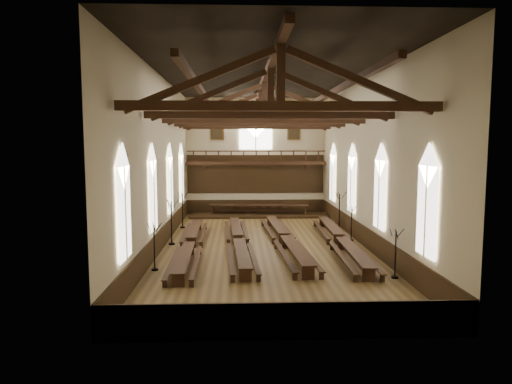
% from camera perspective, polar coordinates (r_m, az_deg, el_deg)
% --- Properties ---
extents(ground, '(26.00, 26.00, 0.00)m').
position_cam_1_polar(ground, '(27.22, 1.02, -6.81)').
color(ground, brown).
rests_on(ground, ground).
extents(room_walls, '(26.00, 26.00, 26.00)m').
position_cam_1_polar(room_walls, '(26.54, 1.05, 6.91)').
color(room_walls, beige).
rests_on(room_walls, ground).
extents(wainscot_band, '(12.00, 26.00, 1.20)m').
position_cam_1_polar(wainscot_band, '(27.10, 1.03, -5.58)').
color(wainscot_band, '#33210F').
rests_on(wainscot_band, ground).
extents(side_windows, '(11.85, 19.80, 4.50)m').
position_cam_1_polar(side_windows, '(26.64, 1.04, 1.05)').
color(side_windows, white).
rests_on(side_windows, room_walls).
extents(end_window, '(2.80, 0.12, 3.80)m').
position_cam_1_polar(end_window, '(39.44, -0.04, 7.74)').
color(end_window, white).
rests_on(end_window, room_walls).
extents(minstrels_gallery, '(11.80, 1.24, 3.70)m').
position_cam_1_polar(minstrels_gallery, '(39.25, -0.02, 2.90)').
color(minstrels_gallery, '#381E11').
rests_on(minstrels_gallery, room_walls).
extents(portraits, '(7.75, 0.09, 1.45)m').
position_cam_1_polar(portraits, '(39.44, -0.04, 7.56)').
color(portraits, brown).
rests_on(portraits, room_walls).
extents(roof_trusses, '(11.70, 25.70, 2.80)m').
position_cam_1_polar(roof_trusses, '(26.63, 1.06, 10.69)').
color(roof_trusses, '#381E11').
rests_on(roof_trusses, room_walls).
extents(refectory_row_a, '(1.54, 13.75, 0.68)m').
position_cam_1_polar(refectory_row_a, '(26.20, -8.25, -6.28)').
color(refectory_row_a, '#381E11').
rests_on(refectory_row_a, ground).
extents(refectory_row_b, '(1.68, 13.86, 0.69)m').
position_cam_1_polar(refectory_row_b, '(26.71, -2.23, -5.97)').
color(refectory_row_b, '#381E11').
rests_on(refectory_row_b, ground).
extents(refectory_row_c, '(1.81, 14.24, 0.73)m').
position_cam_1_polar(refectory_row_c, '(27.21, 3.62, -5.69)').
color(refectory_row_c, '#381E11').
rests_on(refectory_row_c, ground).
extents(refectory_row_d, '(1.70, 14.13, 0.72)m').
position_cam_1_polar(refectory_row_d, '(27.29, 10.54, -5.76)').
color(refectory_row_d, '#381E11').
rests_on(refectory_row_d, ground).
extents(dais, '(11.40, 2.92, 0.19)m').
position_cam_1_polar(dais, '(38.40, 0.34, -2.89)').
color(dais, '#33210F').
rests_on(dais, ground).
extents(high_table, '(8.42, 1.76, 0.78)m').
position_cam_1_polar(high_table, '(38.29, 0.34, -1.76)').
color(high_table, '#381E11').
rests_on(high_table, dais).
extents(high_chairs, '(4.93, 0.43, 0.98)m').
position_cam_1_polar(high_chairs, '(39.11, 0.29, -1.79)').
color(high_chairs, '#381E11').
rests_on(high_chairs, dais).
extents(candelabrum_left_near, '(0.70, 0.68, 2.33)m').
position_cam_1_polar(candelabrum_left_near, '(22.58, -12.57, -7.80)').
color(candelabrum_left_near, black).
rests_on(candelabrum_left_near, ground).
extents(candelabrum_left_mid, '(0.78, 0.84, 2.75)m').
position_cam_1_polar(candelabrum_left_mid, '(28.00, -10.51, -4.81)').
color(candelabrum_left_mid, black).
rests_on(candelabrum_left_mid, ground).
extents(candelabrum_left_far, '(0.77, 0.80, 2.65)m').
position_cam_1_polar(candelabrum_left_far, '(33.33, -9.17, -3.10)').
color(candelabrum_left_far, black).
rests_on(candelabrum_left_far, ground).
extents(candelabrum_right_near, '(0.68, 0.68, 2.28)m').
position_cam_1_polar(candelabrum_right_near, '(21.75, 17.00, -8.50)').
color(candelabrum_right_near, black).
rests_on(candelabrum_right_near, ground).
extents(candelabrum_right_mid, '(0.69, 0.65, 2.28)m').
position_cam_1_polar(candelabrum_right_mid, '(29.25, 11.82, -4.65)').
color(candelabrum_right_mid, black).
rests_on(candelabrum_right_mid, ground).
extents(candelabrum_right_far, '(0.82, 0.80, 2.75)m').
position_cam_1_polar(candelabrum_right_far, '(32.54, 10.36, -3.30)').
color(candelabrum_right_far, black).
rests_on(candelabrum_right_far, ground).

